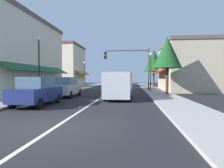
{
  "coord_description": "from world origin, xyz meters",
  "views": [
    {
      "loc": [
        2.66,
        -6.48,
        1.73
      ],
      "look_at": [
        0.56,
        13.71,
        1.06
      ],
      "focal_mm": 31.08,
      "sensor_mm": 36.0,
      "label": 1
    }
  ],
  "objects_px": {
    "van_in_lane": "(119,85)",
    "tree_right_far": "(154,61)",
    "traffic_signal_mast_arm": "(133,62)",
    "street_lamp_left_near": "(39,57)",
    "street_lamp_right_mid": "(151,66)",
    "street_lamp_left_far": "(85,70)",
    "tree_right_near": "(167,53)",
    "parked_car_second_left": "(66,87)",
    "parked_car_nearest_left": "(37,91)"
  },
  "relations": [
    {
      "from": "van_in_lane",
      "to": "tree_right_far",
      "type": "relative_size",
      "value": 0.81
    },
    {
      "from": "traffic_signal_mast_arm",
      "to": "street_lamp_left_near",
      "type": "bearing_deg",
      "value": -127.68
    },
    {
      "from": "street_lamp_left_near",
      "to": "street_lamp_right_mid",
      "type": "height_order",
      "value": "street_lamp_left_near"
    },
    {
      "from": "street_lamp_right_mid",
      "to": "street_lamp_left_far",
      "type": "relative_size",
      "value": 1.08
    },
    {
      "from": "tree_right_far",
      "to": "street_lamp_left_near",
      "type": "bearing_deg",
      "value": -122.46
    },
    {
      "from": "street_lamp_right_mid",
      "to": "street_lamp_left_far",
      "type": "xyz_separation_m",
      "value": [
        -9.77,
        7.5,
        -0.2
      ]
    },
    {
      "from": "van_in_lane",
      "to": "tree_right_near",
      "type": "bearing_deg",
      "value": 43.36
    },
    {
      "from": "street_lamp_left_far",
      "to": "parked_car_second_left",
      "type": "bearing_deg",
      "value": -82.8
    },
    {
      "from": "parked_car_second_left",
      "to": "street_lamp_right_mid",
      "type": "distance_m",
      "value": 10.49
    },
    {
      "from": "street_lamp_left_near",
      "to": "van_in_lane",
      "type": "bearing_deg",
      "value": 1.87
    },
    {
      "from": "street_lamp_left_near",
      "to": "street_lamp_left_far",
      "type": "height_order",
      "value": "street_lamp_left_near"
    },
    {
      "from": "traffic_signal_mast_arm",
      "to": "street_lamp_right_mid",
      "type": "bearing_deg",
      "value": -47.0
    },
    {
      "from": "tree_right_far",
      "to": "street_lamp_right_mid",
      "type": "bearing_deg",
      "value": -98.22
    },
    {
      "from": "street_lamp_left_far",
      "to": "tree_right_near",
      "type": "bearing_deg",
      "value": -44.92
    },
    {
      "from": "parked_car_second_left",
      "to": "tree_right_near",
      "type": "xyz_separation_m",
      "value": [
        9.3,
        2.85,
        3.32
      ]
    },
    {
      "from": "parked_car_nearest_left",
      "to": "street_lamp_right_mid",
      "type": "bearing_deg",
      "value": 55.47
    },
    {
      "from": "parked_car_nearest_left",
      "to": "street_lamp_left_near",
      "type": "xyz_separation_m",
      "value": [
        -1.85,
        3.99,
        2.56
      ]
    },
    {
      "from": "traffic_signal_mast_arm",
      "to": "street_lamp_right_mid",
      "type": "relative_size",
      "value": 1.27
    },
    {
      "from": "parked_car_second_left",
      "to": "van_in_lane",
      "type": "relative_size",
      "value": 0.79
    },
    {
      "from": "parked_car_second_left",
      "to": "street_lamp_right_mid",
      "type": "relative_size",
      "value": 0.89
    },
    {
      "from": "parked_car_nearest_left",
      "to": "tree_right_near",
      "type": "xyz_separation_m",
      "value": [
        9.3,
        8.22,
        3.32
      ]
    },
    {
      "from": "van_in_lane",
      "to": "street_lamp_left_far",
      "type": "relative_size",
      "value": 1.22
    },
    {
      "from": "van_in_lane",
      "to": "traffic_signal_mast_arm",
      "type": "bearing_deg",
      "value": 85.21
    },
    {
      "from": "street_lamp_left_far",
      "to": "tree_right_far",
      "type": "relative_size",
      "value": 0.67
    },
    {
      "from": "parked_car_nearest_left",
      "to": "tree_right_near",
      "type": "height_order",
      "value": "tree_right_near"
    },
    {
      "from": "parked_car_nearest_left",
      "to": "street_lamp_right_mid",
      "type": "height_order",
      "value": "street_lamp_right_mid"
    },
    {
      "from": "parked_car_nearest_left",
      "to": "street_lamp_left_near",
      "type": "relative_size",
      "value": 0.8
    },
    {
      "from": "tree_right_near",
      "to": "tree_right_far",
      "type": "bearing_deg",
      "value": 89.29
    },
    {
      "from": "van_in_lane",
      "to": "street_lamp_left_near",
      "type": "relative_size",
      "value": 1.01
    },
    {
      "from": "parked_car_second_left",
      "to": "street_lamp_left_far",
      "type": "distance_m",
      "value": 14.13
    },
    {
      "from": "traffic_signal_mast_arm",
      "to": "tree_right_near",
      "type": "distance_m",
      "value": 6.73
    },
    {
      "from": "street_lamp_left_near",
      "to": "tree_right_far",
      "type": "relative_size",
      "value": 0.8
    },
    {
      "from": "street_lamp_left_far",
      "to": "tree_right_far",
      "type": "height_order",
      "value": "tree_right_far"
    },
    {
      "from": "parked_car_second_left",
      "to": "street_lamp_left_far",
      "type": "xyz_separation_m",
      "value": [
        -1.75,
        13.87,
        2.06
      ]
    },
    {
      "from": "parked_car_second_left",
      "to": "street_lamp_left_near",
      "type": "height_order",
      "value": "street_lamp_left_near"
    },
    {
      "from": "van_in_lane",
      "to": "street_lamp_left_near",
      "type": "xyz_separation_m",
      "value": [
        -6.66,
        -0.22,
        2.29
      ]
    },
    {
      "from": "parked_car_nearest_left",
      "to": "tree_right_far",
      "type": "distance_m",
      "value": 24.03
    },
    {
      "from": "parked_car_second_left",
      "to": "street_lamp_left_far",
      "type": "bearing_deg",
      "value": 97.84
    },
    {
      "from": "parked_car_nearest_left",
      "to": "tree_right_near",
      "type": "relative_size",
      "value": 0.71
    },
    {
      "from": "street_lamp_left_far",
      "to": "traffic_signal_mast_arm",
      "type": "bearing_deg",
      "value": -34.33
    },
    {
      "from": "traffic_signal_mast_arm",
      "to": "tree_right_far",
      "type": "relative_size",
      "value": 0.92
    },
    {
      "from": "parked_car_second_left",
      "to": "tree_right_far",
      "type": "height_order",
      "value": "tree_right_far"
    },
    {
      "from": "street_lamp_left_near",
      "to": "street_lamp_right_mid",
      "type": "xyz_separation_m",
      "value": [
        9.87,
        7.76,
        -0.3
      ]
    },
    {
      "from": "parked_car_nearest_left",
      "to": "street_lamp_right_mid",
      "type": "distance_m",
      "value": 14.4
    },
    {
      "from": "traffic_signal_mast_arm",
      "to": "tree_right_near",
      "type": "bearing_deg",
      "value": -59.59
    },
    {
      "from": "parked_car_second_left",
      "to": "traffic_signal_mast_arm",
      "type": "relative_size",
      "value": 0.7
    },
    {
      "from": "van_in_lane",
      "to": "tree_right_far",
      "type": "bearing_deg",
      "value": 76.68
    },
    {
      "from": "parked_car_nearest_left",
      "to": "van_in_lane",
      "type": "bearing_deg",
      "value": 40.94
    },
    {
      "from": "parked_car_second_left",
      "to": "tree_right_near",
      "type": "height_order",
      "value": "tree_right_near"
    },
    {
      "from": "street_lamp_left_far",
      "to": "street_lamp_left_near",
      "type": "bearing_deg",
      "value": -90.36
    }
  ]
}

